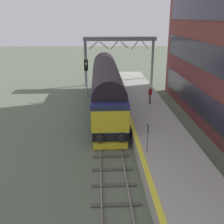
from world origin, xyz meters
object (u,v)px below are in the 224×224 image
(diesel_locomotive, at_px, (106,85))
(waiting_passenger, at_px, (150,93))
(platform_number_sign, at_px, (148,134))
(signal_post_mid, at_px, (86,73))

(diesel_locomotive, bearing_deg, waiting_passenger, -19.38)
(diesel_locomotive, xyz_separation_m, platform_number_sign, (2.12, -11.30, -0.30))
(waiting_passenger, bearing_deg, diesel_locomotive, 84.17)
(diesel_locomotive, height_order, platform_number_sign, diesel_locomotive)
(diesel_locomotive, relative_size, signal_post_mid, 4.11)
(platform_number_sign, bearing_deg, signal_post_mid, 105.17)
(diesel_locomotive, distance_m, platform_number_sign, 11.50)
(platform_number_sign, distance_m, waiting_passenger, 10.06)
(signal_post_mid, height_order, platform_number_sign, signal_post_mid)
(diesel_locomotive, bearing_deg, signal_post_mid, 116.27)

